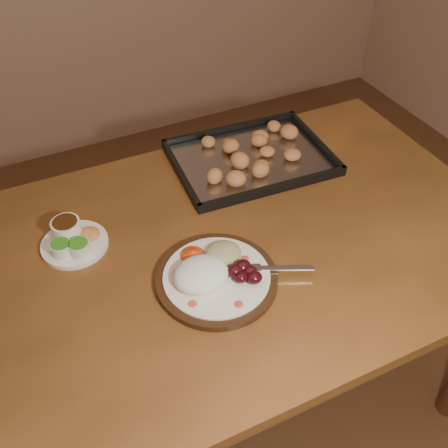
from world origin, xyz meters
TOP-DOWN VIEW (x-y plane):
  - dining_table at (0.11, 0.29)m, footprint 1.51×0.92m
  - dinner_plate at (0.05, 0.19)m, footprint 0.36×0.28m
  - condiment_saucer at (-0.22, 0.44)m, footprint 0.16×0.16m
  - baking_tray at (0.35, 0.56)m, footprint 0.48×0.36m

SIDE VIEW (x-z plane):
  - dining_table at x=0.11m, z-range 0.28..1.03m
  - baking_tray at x=0.35m, z-range 0.74..0.79m
  - condiment_saucer at x=-0.22m, z-range 0.74..0.80m
  - dinner_plate at x=0.05m, z-range 0.74..0.80m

